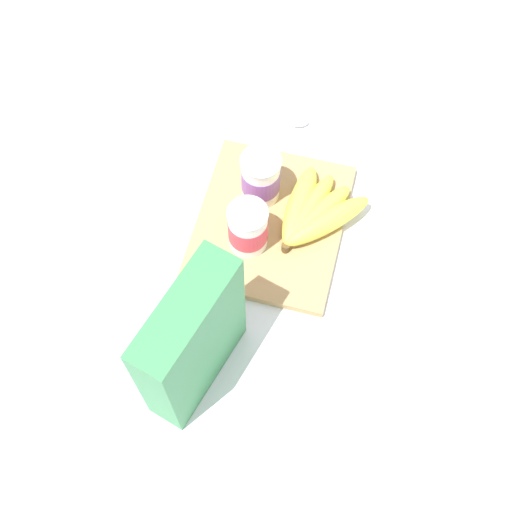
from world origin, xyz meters
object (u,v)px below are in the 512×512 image
(cutting_board, at_px, (270,223))
(cereal_box, at_px, (192,342))
(banana_bunch, at_px, (314,213))
(spoon, at_px, (286,124))
(yogurt_cup_front, at_px, (248,228))
(yogurt_cup_back, at_px, (261,178))

(cutting_board, bearing_deg, cereal_box, 170.82)
(banana_bunch, bearing_deg, spoon, 25.32)
(yogurt_cup_front, bearing_deg, banana_bunch, -53.39)
(cereal_box, height_order, yogurt_cup_back, cereal_box)
(cereal_box, bearing_deg, yogurt_cup_back, -166.61)
(cutting_board, height_order, yogurt_cup_back, yogurt_cup_back)
(spoon, bearing_deg, yogurt_cup_back, 177.59)
(cutting_board, xyz_separation_m, banana_bunch, (0.02, -0.07, 0.03))
(cereal_box, xyz_separation_m, banana_bunch, (0.29, -0.11, -0.09))
(yogurt_cup_back, bearing_deg, banana_bunch, -105.13)
(yogurt_cup_front, relative_size, banana_bunch, 0.55)
(cutting_board, bearing_deg, yogurt_cup_front, 152.04)
(banana_bunch, bearing_deg, yogurt_cup_back, 74.87)
(yogurt_cup_front, bearing_deg, yogurt_cup_back, 2.13)
(cereal_box, bearing_deg, yogurt_cup_front, -168.66)
(cereal_box, distance_m, spoon, 0.50)
(cereal_box, relative_size, yogurt_cup_front, 2.60)
(cutting_board, bearing_deg, spoon, 5.91)
(yogurt_cup_back, relative_size, spoon, 0.74)
(banana_bunch, height_order, spoon, banana_bunch)
(yogurt_cup_front, bearing_deg, cutting_board, -27.96)
(cutting_board, height_order, yogurt_cup_front, yogurt_cup_front)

